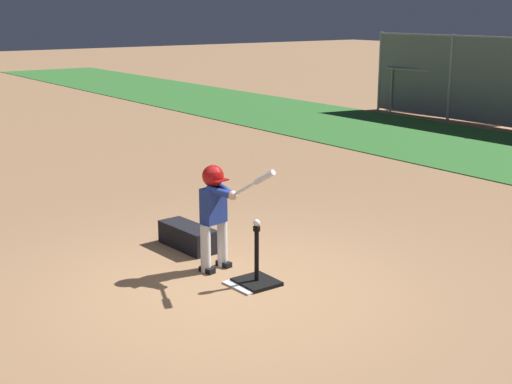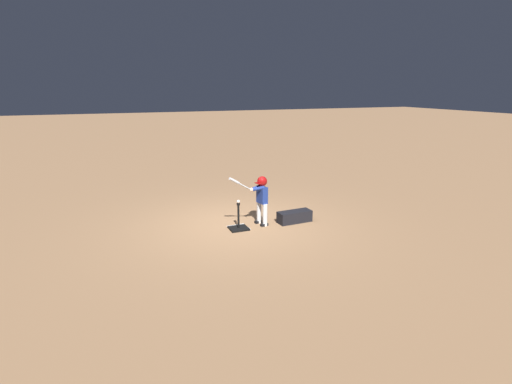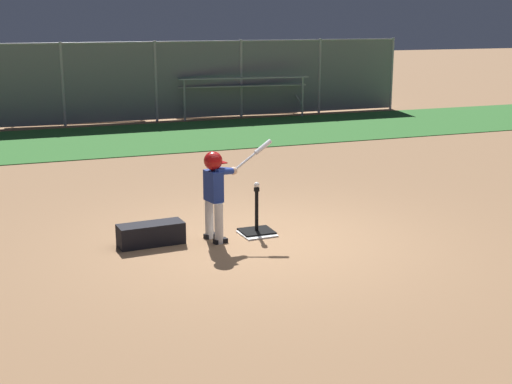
% 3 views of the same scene
% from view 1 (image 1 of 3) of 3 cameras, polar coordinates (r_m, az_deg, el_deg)
% --- Properties ---
extents(ground_plane, '(90.00, 90.00, 0.00)m').
position_cam_1_polar(ground_plane, '(7.45, -2.35, -7.77)').
color(ground_plane, '#99704C').
extents(home_plate, '(0.46, 0.46, 0.02)m').
position_cam_1_polar(home_plate, '(7.56, -0.39, -7.34)').
color(home_plate, white).
rests_on(home_plate, ground_plane).
extents(batting_tee, '(0.43, 0.39, 0.64)m').
position_cam_1_polar(batting_tee, '(7.55, 0.05, -6.76)').
color(batting_tee, black).
rests_on(batting_tee, ground_plane).
extents(batter_child, '(0.99, 0.39, 1.27)m').
position_cam_1_polar(batter_child, '(7.75, -3.25, -0.98)').
color(batter_child, silver).
rests_on(batter_child, ground_plane).
extents(baseball, '(0.07, 0.07, 0.07)m').
position_cam_1_polar(baseball, '(7.36, 0.05, -2.49)').
color(baseball, white).
rests_on(baseball, batting_tee).
extents(bleachers_center, '(4.01, 2.56, 1.26)m').
position_cam_1_polar(bleachers_center, '(20.44, 16.35, 7.66)').
color(bleachers_center, '#93969E').
rests_on(bleachers_center, ground_plane).
extents(equipment_bag, '(0.86, 0.37, 0.28)m').
position_cam_1_polar(equipment_bag, '(8.68, -5.46, -3.58)').
color(equipment_bag, black).
rests_on(equipment_bag, ground_plane).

